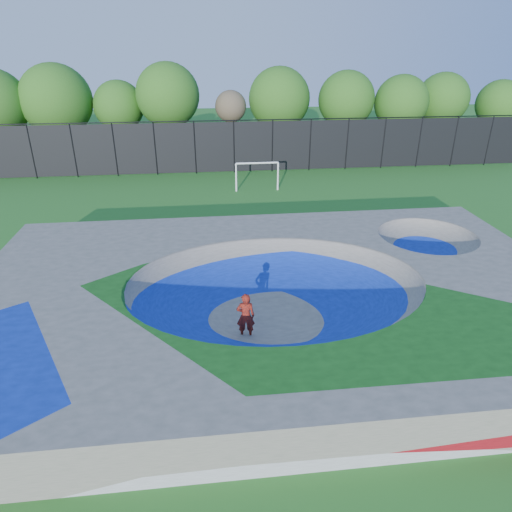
{
  "coord_description": "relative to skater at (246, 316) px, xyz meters",
  "views": [
    {
      "loc": [
        -2.38,
        -14.48,
        9.38
      ],
      "look_at": [
        -0.37,
        3.0,
        1.1
      ],
      "focal_mm": 32.0,
      "sensor_mm": 36.0,
      "label": 1
    }
  ],
  "objects": [
    {
      "name": "treeline",
      "position": [
        -2.28,
        27.0,
        4.07
      ],
      "size": [
        53.31,
        6.64,
        8.02
      ],
      "color": "#463623",
      "rests_on": "ground"
    },
    {
      "name": "ground",
      "position": [
        1.22,
        1.28,
        -0.87
      ],
      "size": [
        120.0,
        120.0,
        0.0
      ],
      "primitive_type": "plane",
      "color": "#22651C",
      "rests_on": "ground"
    },
    {
      "name": "skater",
      "position": [
        0.0,
        0.0,
        0.0
      ],
      "size": [
        0.66,
        0.46,
        1.74
      ],
      "primitive_type": "imported",
      "rotation": [
        0.0,
        0.0,
        3.07
      ],
      "color": "red",
      "rests_on": "ground"
    },
    {
      "name": "fence",
      "position": [
        1.22,
        22.28,
        1.23
      ],
      "size": [
        48.09,
        0.09,
        4.04
      ],
      "color": "black",
      "rests_on": "ground"
    },
    {
      "name": "soccer_goal",
      "position": [
        2.43,
        17.25,
        0.51
      ],
      "size": [
        3.01,
        0.12,
        1.99
      ],
      "color": "white",
      "rests_on": "ground"
    },
    {
      "name": "skate_deck",
      "position": [
        1.22,
        1.28,
        -0.12
      ],
      "size": [
        22.0,
        14.0,
        1.5
      ],
      "primitive_type": "cube",
      "color": "gray",
      "rests_on": "ground"
    },
    {
      "name": "skateboard",
      "position": [
        0.0,
        0.0,
        -0.84
      ],
      "size": [
        0.8,
        0.28,
        0.05
      ],
      "primitive_type": "cube",
      "rotation": [
        0.0,
        0.0,
        0.08
      ],
      "color": "black",
      "rests_on": "ground"
    }
  ]
}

